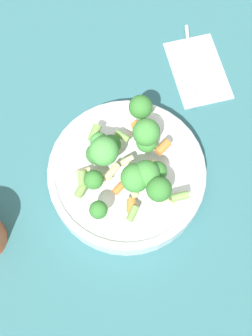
# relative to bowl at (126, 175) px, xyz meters

# --- Properties ---
(ground_plane) EXTENTS (3.00, 3.00, 0.00)m
(ground_plane) POSITION_rel_bowl_xyz_m (0.00, 0.00, -0.03)
(ground_plane) COLOR #2D6066
(bowl) EXTENTS (0.27, 0.27, 0.05)m
(bowl) POSITION_rel_bowl_xyz_m (0.00, 0.00, 0.00)
(bowl) COLOR silver
(bowl) RESTS_ON ground_plane
(pasta_salad) EXTENTS (0.20, 0.18, 0.09)m
(pasta_salad) POSITION_rel_bowl_xyz_m (0.00, -0.00, 0.06)
(pasta_salad) COLOR #8CB766
(pasta_salad) RESTS_ON bowl
(napkin) EXTENTS (0.17, 0.13, 0.01)m
(napkin) POSITION_rel_bowl_xyz_m (0.22, -0.14, -0.02)
(napkin) COLOR #B2BCC6
(napkin) RESTS_ON ground_plane
(spoon) EXTENTS (0.18, 0.03, 0.01)m
(spoon) POSITION_rel_bowl_xyz_m (0.19, -0.12, -0.02)
(spoon) COLOR silver
(spoon) RESTS_ON napkin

